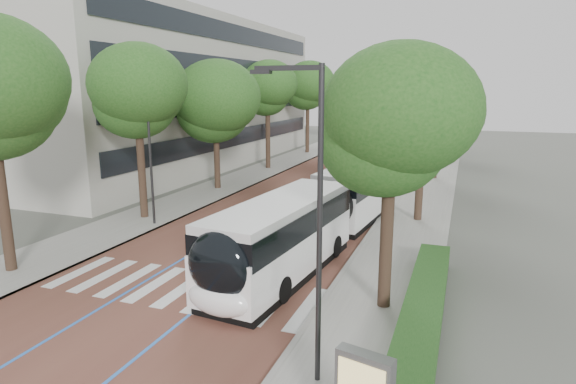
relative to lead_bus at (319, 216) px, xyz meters
name	(u,v)px	position (x,y,z in m)	size (l,w,h in m)	color
ground	(164,299)	(-3.69, -7.38, -1.63)	(160.00, 160.00, 0.00)	#51544C
road	(370,156)	(-3.69, 32.62, -1.62)	(11.00, 140.00, 0.02)	brown
sidewalk_left	(307,153)	(-11.19, 32.62, -1.57)	(4.00, 140.00, 0.12)	gray
sidewalk_right	(440,159)	(3.81, 32.62, -1.57)	(4.00, 140.00, 0.12)	gray
kerb_left	(323,153)	(-9.29, 32.62, -1.57)	(0.20, 140.00, 0.14)	gray
kerb_right	(421,158)	(1.91, 32.62, -1.57)	(0.20, 140.00, 0.14)	gray
zebra_crossing	(183,288)	(-3.49, -6.38, -1.60)	(10.55, 3.60, 0.01)	silver
lane_line_left	(356,155)	(-5.29, 32.62, -1.60)	(0.12, 126.00, 0.01)	blue
lane_line_right	(384,157)	(-2.09, 32.62, -1.60)	(0.12, 126.00, 0.01)	blue
office_building	(158,93)	(-23.16, 20.62, 5.37)	(18.11, 40.00, 14.00)	#9D9C91
hedge	(420,327)	(5.41, -7.38, -1.11)	(1.20, 14.00, 0.80)	#184518
streetlight_near	(313,204)	(2.93, -10.38, 3.19)	(1.82, 0.20, 8.00)	#28282A
streetlight_far	(417,127)	(2.93, 14.62, 3.19)	(1.82, 0.20, 8.00)	#28282A
lamp_post_left	(150,153)	(-9.79, 0.62, 2.49)	(0.14, 0.14, 8.00)	#28282A
trees_left	(250,96)	(-11.19, 16.83, 5.24)	(6.38, 60.73, 10.01)	black
trees_right	(434,110)	(4.01, 14.83, 4.36)	(5.83, 47.11, 8.74)	black
lead_bus	(319,216)	(0.00, 0.00, 0.00)	(4.29, 18.55, 3.20)	black
bus_queued_0	(368,164)	(-0.82, 16.36, 0.00)	(2.96, 12.48, 3.20)	white
bus_queued_1	(388,146)	(-1.23, 29.20, 0.00)	(2.91, 12.47, 3.20)	white
bus_queued_2	(406,135)	(-1.03, 42.31, 0.00)	(3.25, 12.52, 3.20)	white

